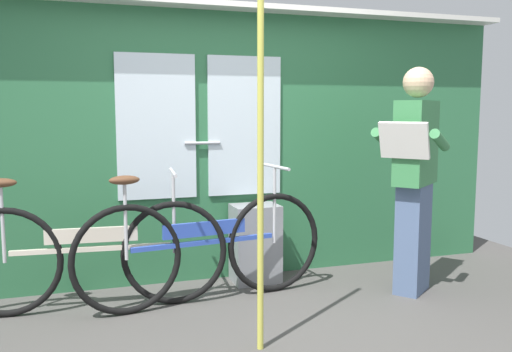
# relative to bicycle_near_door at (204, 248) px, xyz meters

# --- Properties ---
(ground_plane) EXTENTS (5.87, 4.26, 0.04)m
(ground_plane) POSITION_rel_bicycle_near_door_xyz_m (0.31, -0.77, -0.42)
(ground_plane) COLOR #474442
(train_door_wall) EXTENTS (4.87, 0.28, 2.16)m
(train_door_wall) POSITION_rel_bicycle_near_door_xyz_m (0.30, 0.56, 0.73)
(train_door_wall) COLOR #2D6B42
(train_door_wall) RESTS_ON ground_plane
(bicycle_near_door) EXTENTS (1.84, 0.44, 0.96)m
(bicycle_near_door) POSITION_rel_bicycle_near_door_xyz_m (0.00, 0.00, 0.00)
(bicycle_near_door) COLOR black
(bicycle_near_door) RESTS_ON ground_plane
(bicycle_leaning_behind) EXTENTS (1.83, 0.44, 0.95)m
(bicycle_leaning_behind) POSITION_rel_bicycle_near_door_xyz_m (-0.76, 0.08, -0.01)
(bicycle_leaning_behind) COLOR black
(bicycle_leaning_behind) RESTS_ON ground_plane
(passenger_reading_newspaper) EXTENTS (0.62, 0.59, 1.67)m
(passenger_reading_newspaper) POSITION_rel_bicycle_near_door_xyz_m (1.53, -0.26, 0.48)
(passenger_reading_newspaper) COLOR slate
(passenger_reading_newspaper) RESTS_ON ground_plane
(trash_bin_by_wall) EXTENTS (0.36, 0.28, 0.62)m
(trash_bin_by_wall) POSITION_rel_bicycle_near_door_xyz_m (0.49, 0.34, -0.09)
(trash_bin_by_wall) COLOR gray
(trash_bin_by_wall) RESTS_ON ground_plane
(handrail_pole) EXTENTS (0.04, 0.04, 2.12)m
(handrail_pole) POSITION_rel_bicycle_near_door_xyz_m (0.13, -0.85, 0.66)
(handrail_pole) COLOR #C6C14C
(handrail_pole) RESTS_ON ground_plane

